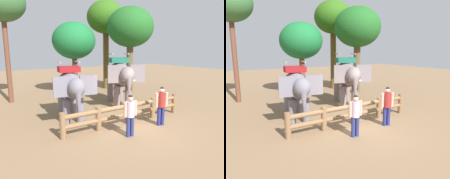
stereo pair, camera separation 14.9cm
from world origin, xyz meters
The scene contains 10 objects.
ground_plane centered at (0.00, 0.00, 0.00)m, with size 60.00×60.00×0.00m, color #856648.
log_fence centered at (0.00, 0.26, 0.60)m, with size 6.51×0.26×1.05m.
elephant_near_left centered at (-1.98, 2.26, 1.60)m, with size 2.00×3.39×2.85m.
elephant_center centered at (1.63, 3.24, 1.79)m, with size 2.65×3.80×3.19m.
tourist_woman_in_black centered at (1.13, -0.72, 1.03)m, with size 0.62×0.42×1.78m.
tourist_man_in_blue centered at (-0.82, -0.95, 0.98)m, with size 0.60×0.36×1.70m.
tree_far_left centered at (3.84, 8.45, 5.92)m, with size 3.20×3.20×7.43m.
tree_back_center centered at (0.53, 7.53, 4.01)m, with size 3.16×3.16×5.39m.
tree_far_right centered at (-3.99, 7.55, 6.09)m, with size 2.69×2.69×7.33m.
tree_deep_back centered at (4.38, 5.79, 4.99)m, with size 3.54×3.54×6.58m.
Camera 2 is at (-5.52, -7.11, 3.41)m, focal length 33.12 mm.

